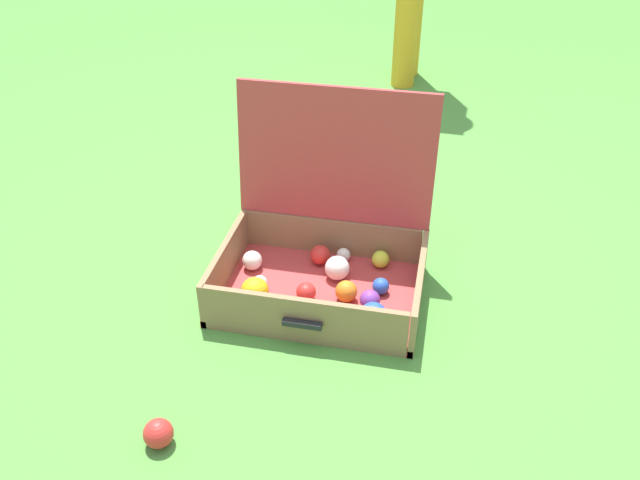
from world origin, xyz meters
TOP-DOWN VIEW (x-y plane):
  - ground_plane at (0.00, 0.00)m, footprint 16.00×16.00m
  - open_suitcase at (0.00, 0.03)m, footprint 0.61×0.51m
  - stray_ball_on_grass at (-0.25, -0.65)m, footprint 0.07×0.07m

SIDE VIEW (x-z plane):
  - ground_plane at x=0.00m, z-range 0.00..0.00m
  - stray_ball_on_grass at x=-0.25m, z-range 0.00..0.07m
  - open_suitcase at x=0.00m, z-range -0.16..0.41m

